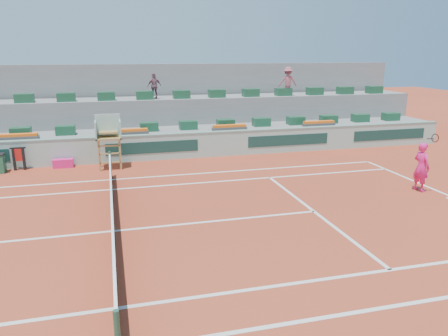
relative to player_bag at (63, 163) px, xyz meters
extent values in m
plane|color=#9C341E|center=(2.07, -8.08, -0.20)|extent=(90.00, 90.00, 0.00)
cube|color=gray|center=(2.07, 2.62, 0.40)|extent=(36.00, 4.00, 1.20)
cube|color=gray|center=(2.07, 4.22, 1.10)|extent=(36.00, 2.40, 2.60)
cube|color=gray|center=(2.07, 5.82, 2.00)|extent=(36.00, 0.40, 4.40)
cube|color=#F11F7D|center=(0.00, 0.00, 0.00)|extent=(0.88, 0.39, 0.39)
imported|color=#78505C|center=(4.62, 3.70, 3.09)|extent=(0.87, 0.59, 1.38)
imported|color=#A1505A|center=(12.30, 3.56, 3.22)|extent=(1.18, 0.86, 1.64)
cube|color=silver|center=(2.07, -2.60, -0.19)|extent=(23.77, 0.12, 0.01)
cube|color=silver|center=(2.07, -12.20, -0.19)|extent=(23.77, 0.12, 0.01)
cube|color=silver|center=(2.07, -3.97, -0.19)|extent=(23.77, 0.12, 0.01)
cube|color=silver|center=(8.47, -8.08, -0.19)|extent=(0.12, 8.23, 0.01)
cube|color=silver|center=(2.07, -8.08, -0.19)|extent=(12.80, 0.12, 0.01)
cube|color=black|center=(2.07, -8.08, 0.26)|extent=(0.03, 11.87, 0.92)
cube|color=white|center=(2.07, -8.08, 0.76)|extent=(0.06, 11.87, 0.07)
cylinder|color=#214D35|center=(2.07, -2.15, 0.35)|extent=(0.10, 0.10, 1.10)
cube|color=#98BFAF|center=(2.07, 0.42, 0.40)|extent=(36.00, 0.30, 1.20)
cube|color=gray|center=(2.07, 0.42, 1.03)|extent=(36.00, 0.34, 0.06)
cube|color=#153B34|center=(4.07, 0.26, 0.45)|extent=(4.40, 0.02, 0.56)
cube|color=#153B34|center=(11.07, 0.26, 0.45)|extent=(4.40, 0.02, 0.56)
cube|color=#153B34|center=(17.07, 0.26, 0.45)|extent=(4.40, 0.02, 0.56)
cube|color=olive|center=(1.62, -1.03, 0.48)|extent=(0.08, 0.08, 1.35)
cube|color=olive|center=(2.52, -1.03, 0.48)|extent=(0.08, 0.08, 1.35)
cube|color=olive|center=(1.62, -0.33, 0.48)|extent=(0.08, 0.08, 1.35)
cube|color=olive|center=(2.52, -0.33, 0.48)|extent=(0.08, 0.08, 1.35)
cube|color=olive|center=(2.07, -0.68, 1.19)|extent=(1.10, 0.90, 0.08)
cube|color=#98BFAF|center=(2.07, -0.30, 1.70)|extent=(1.10, 0.08, 1.00)
cube|color=#98BFAF|center=(1.55, -0.68, 1.55)|extent=(0.06, 0.90, 0.80)
cube|color=#98BFAF|center=(2.59, -0.68, 1.55)|extent=(0.06, 0.90, 0.80)
cube|color=olive|center=(2.07, -0.58, 1.43)|extent=(0.80, 0.60, 0.08)
cube|color=olive|center=(2.07, -1.03, 0.15)|extent=(0.90, 0.08, 0.06)
cube|color=olive|center=(2.07, -1.03, 0.55)|extent=(0.90, 0.08, 0.06)
cube|color=olive|center=(2.07, -1.03, 0.90)|extent=(0.90, 0.08, 0.06)
cube|color=#194B2F|center=(-1.93, 1.72, 1.22)|extent=(0.90, 0.60, 0.44)
cube|color=#194B2F|center=(0.07, 1.72, 1.22)|extent=(0.90, 0.60, 0.44)
cube|color=#194B2F|center=(2.07, 1.72, 1.22)|extent=(0.90, 0.60, 0.44)
cube|color=#194B2F|center=(4.07, 1.72, 1.22)|extent=(0.90, 0.60, 0.44)
cube|color=#194B2F|center=(6.07, 1.72, 1.22)|extent=(0.90, 0.60, 0.44)
cube|color=#194B2F|center=(8.07, 1.72, 1.22)|extent=(0.90, 0.60, 0.44)
cube|color=#194B2F|center=(10.07, 1.72, 1.22)|extent=(0.90, 0.60, 0.44)
cube|color=#194B2F|center=(12.07, 1.72, 1.22)|extent=(0.90, 0.60, 0.44)
cube|color=#194B2F|center=(14.07, 1.72, 1.22)|extent=(0.90, 0.60, 0.44)
cube|color=#194B2F|center=(16.07, 1.72, 1.22)|extent=(0.90, 0.60, 0.44)
cube|color=#194B2F|center=(18.07, 1.72, 1.22)|extent=(0.90, 0.60, 0.44)
cube|color=#194B2F|center=(-1.93, 3.62, 2.62)|extent=(0.90, 0.60, 0.44)
cube|color=#194B2F|center=(0.07, 3.62, 2.62)|extent=(0.90, 0.60, 0.44)
cube|color=#194B2F|center=(2.07, 3.62, 2.62)|extent=(0.90, 0.60, 0.44)
cube|color=#194B2F|center=(4.07, 3.62, 2.62)|extent=(0.90, 0.60, 0.44)
cube|color=#194B2F|center=(6.07, 3.62, 2.62)|extent=(0.90, 0.60, 0.44)
cube|color=#194B2F|center=(8.07, 3.62, 2.62)|extent=(0.90, 0.60, 0.44)
cube|color=#194B2F|center=(10.07, 3.62, 2.62)|extent=(0.90, 0.60, 0.44)
cube|color=#194B2F|center=(12.07, 3.62, 2.62)|extent=(0.90, 0.60, 0.44)
cube|color=#194B2F|center=(14.07, 3.62, 2.62)|extent=(0.90, 0.60, 0.44)
cube|color=#194B2F|center=(16.07, 3.62, 2.62)|extent=(0.90, 0.60, 0.44)
cube|color=#194B2F|center=(18.07, 3.62, 2.62)|extent=(0.90, 0.60, 0.44)
cube|color=#494949|center=(-1.93, 0.92, 1.08)|extent=(1.80, 0.36, 0.16)
cube|color=orange|center=(-1.93, 0.92, 1.22)|extent=(1.70, 0.32, 0.12)
cube|color=#494949|center=(3.07, 0.92, 1.08)|extent=(1.80, 0.36, 0.16)
cube|color=orange|center=(3.07, 0.92, 1.22)|extent=(1.70, 0.32, 0.12)
cube|color=#494949|center=(8.07, 0.92, 1.08)|extent=(1.80, 0.36, 0.16)
cube|color=orange|center=(8.07, 0.92, 1.22)|extent=(1.70, 0.32, 0.12)
cube|color=#494949|center=(13.07, 0.92, 1.08)|extent=(1.80, 0.36, 0.16)
cube|color=orange|center=(13.07, 0.92, 1.22)|extent=(1.70, 0.32, 0.12)
cube|color=black|center=(-2.02, 0.02, 0.30)|extent=(0.11, 0.11, 1.00)
cube|color=black|center=(-1.62, 0.02, 0.30)|extent=(0.11, 0.11, 1.00)
cube|color=black|center=(-1.82, 0.02, 0.80)|extent=(0.65, 0.09, 0.06)
cube|color=red|center=(-1.82, 0.00, 0.50)|extent=(0.47, 0.04, 0.56)
imported|color=#F11F7D|center=(13.30, -7.04, 0.73)|extent=(0.55, 0.74, 1.85)
cylinder|color=black|center=(13.30, -7.34, 1.85)|extent=(0.03, 0.35, 0.09)
torus|color=black|center=(13.30, -7.56, 1.92)|extent=(0.31, 0.08, 0.31)
camera|label=1|loc=(2.18, -20.37, 4.88)|focal=35.00mm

